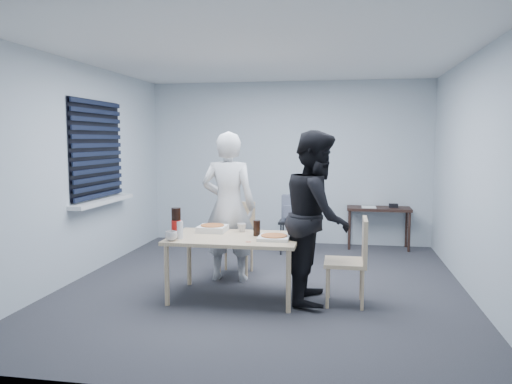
% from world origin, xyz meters
% --- Properties ---
extents(room, '(5.00, 5.00, 5.00)m').
position_xyz_m(room, '(-2.20, 0.40, 1.44)').
color(room, '#2F2F34').
rests_on(room, ground).
extents(dining_table, '(1.35, 0.86, 0.66)m').
position_xyz_m(dining_table, '(-0.24, -0.47, 0.60)').
color(dining_table, beige).
rests_on(dining_table, ground).
extents(chair_far, '(0.42, 0.42, 0.89)m').
position_xyz_m(chair_far, '(-0.43, 0.53, 0.51)').
color(chair_far, beige).
rests_on(chair_far, ground).
extents(chair_right, '(0.42, 0.42, 0.89)m').
position_xyz_m(chair_right, '(1.00, -0.48, 0.51)').
color(chair_right, beige).
rests_on(chair_right, ground).
extents(person_white, '(0.65, 0.42, 1.77)m').
position_xyz_m(person_white, '(-0.45, 0.18, 0.89)').
color(person_white, silver).
rests_on(person_white, ground).
extents(person_black, '(0.47, 0.86, 1.77)m').
position_xyz_m(person_black, '(0.62, -0.40, 0.89)').
color(person_black, black).
rests_on(person_black, ground).
extents(side_table, '(0.96, 0.43, 0.64)m').
position_xyz_m(side_table, '(1.42, 2.28, 0.56)').
color(side_table, '#331E19').
rests_on(side_table, ground).
extents(stool, '(0.35, 0.35, 0.49)m').
position_xyz_m(stool, '(0.13, 1.71, 0.38)').
color(stool, black).
rests_on(stool, ground).
extents(backpack, '(0.27, 0.20, 0.38)m').
position_xyz_m(backpack, '(0.13, 1.70, 0.67)').
color(backpack, slate).
rests_on(backpack, stool).
extents(pizza_box_a, '(0.30, 0.30, 0.08)m').
position_xyz_m(pizza_box_a, '(-0.54, -0.23, 0.70)').
color(pizza_box_a, white).
rests_on(pizza_box_a, dining_table).
extents(pizza_box_b, '(0.32, 0.32, 0.04)m').
position_xyz_m(pizza_box_b, '(0.19, -0.55, 0.68)').
color(pizza_box_b, white).
rests_on(pizza_box_b, dining_table).
extents(mug_a, '(0.17, 0.17, 0.10)m').
position_xyz_m(mug_a, '(-0.82, -0.80, 0.71)').
color(mug_a, silver).
rests_on(mug_a, dining_table).
extents(mug_b, '(0.10, 0.10, 0.09)m').
position_xyz_m(mug_b, '(-0.22, -0.19, 0.71)').
color(mug_b, silver).
rests_on(mug_b, dining_table).
extents(cola_glass, '(0.08, 0.08, 0.17)m').
position_xyz_m(cola_glass, '(-0.01, -0.39, 0.74)').
color(cola_glass, black).
rests_on(cola_glass, dining_table).
extents(soda_bottle, '(0.10, 0.10, 0.32)m').
position_xyz_m(soda_bottle, '(-0.81, -0.68, 0.81)').
color(soda_bottle, black).
rests_on(soda_bottle, dining_table).
extents(plastic_cups, '(0.09, 0.09, 0.18)m').
position_xyz_m(plastic_cups, '(-0.77, -0.68, 0.75)').
color(plastic_cups, silver).
rests_on(plastic_cups, dining_table).
extents(rubber_band, '(0.07, 0.07, 0.00)m').
position_xyz_m(rubber_band, '(-0.04, -0.73, 0.66)').
color(rubber_band, red).
rests_on(rubber_band, dining_table).
extents(papers, '(0.32, 0.36, 0.00)m').
position_xyz_m(papers, '(1.27, 2.27, 0.64)').
color(papers, white).
rests_on(papers, side_table).
extents(black_box, '(0.15, 0.12, 0.06)m').
position_xyz_m(black_box, '(1.64, 2.30, 0.67)').
color(black_box, black).
rests_on(black_box, side_table).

